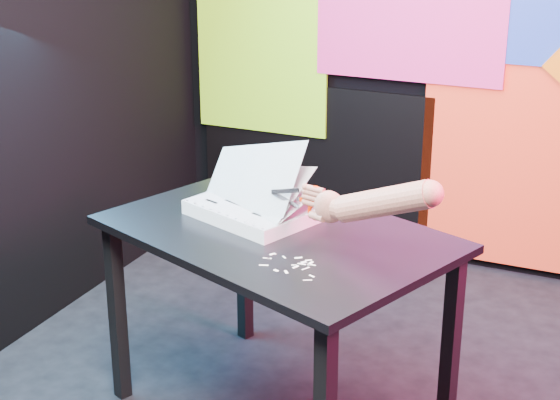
% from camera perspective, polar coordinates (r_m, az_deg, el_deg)
% --- Properties ---
extents(room, '(3.01, 3.01, 2.71)m').
position_cam_1_polar(room, '(2.84, 5.37, 9.61)').
color(room, black).
rests_on(room, ground).
extents(backdrop, '(2.88, 0.05, 2.08)m').
position_cam_1_polar(backdrop, '(4.29, 12.46, 7.49)').
color(backdrop, '#F14020').
rests_on(backdrop, ground).
extents(work_table, '(1.36, 1.13, 0.75)m').
position_cam_1_polar(work_table, '(2.99, -0.19, -3.67)').
color(work_table, black).
rests_on(work_table, ground).
extents(printout_stack, '(0.50, 0.44, 0.32)m').
position_cam_1_polar(printout_stack, '(3.06, -1.80, -0.59)').
color(printout_stack, white).
rests_on(printout_stack, work_table).
extents(scissors, '(0.21, 0.06, 0.12)m').
position_cam_1_polar(scissors, '(2.84, 2.14, -0.15)').
color(scissors, '#B0B1B6').
rests_on(scissors, printout_stack).
extents(hand_forearm, '(0.49, 0.17, 0.22)m').
position_cam_1_polar(hand_forearm, '(2.70, 6.34, -0.15)').
color(hand_forearm, '#B96354').
rests_on(hand_forearm, work_table).
extents(paper_clippings, '(0.21, 0.16, 0.00)m').
position_cam_1_polar(paper_clippings, '(2.69, 0.90, -4.31)').
color(paper_clippings, white).
rests_on(paper_clippings, work_table).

